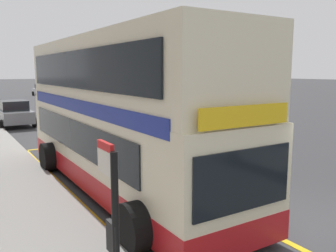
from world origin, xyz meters
TOP-DOWN VIEW (x-y plane):
  - ground_plane at (0.00, 32.00)m, footprint 260.00×260.00m
  - double_decker_bus at (-2.46, 4.61)m, footprint 3.22×10.50m
  - bus_bay_markings at (-2.47, 4.74)m, footprint 3.06×13.26m
  - bus_stop_sign at (-5.10, -1.13)m, footprint 0.09×0.51m
  - parked_car_grey_far at (-3.12, 19.33)m, footprint 2.09×4.20m
  - parked_car_white_distant at (4.71, 46.81)m, footprint 2.09×4.20m

SIDE VIEW (x-z plane):
  - ground_plane at x=0.00m, z-range 0.00..0.00m
  - bus_bay_markings at x=-2.47m, z-range 0.00..0.01m
  - parked_car_grey_far at x=-3.12m, z-range -0.01..1.61m
  - parked_car_white_distant at x=4.71m, z-range -0.01..1.61m
  - bus_stop_sign at x=-5.10m, z-range 0.39..2.86m
  - double_decker_bus at x=-2.46m, z-range -0.14..4.26m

